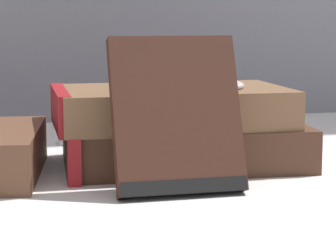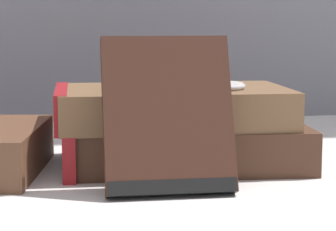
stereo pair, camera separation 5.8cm
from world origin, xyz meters
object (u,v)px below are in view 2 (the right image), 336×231
(book_flat_bottom, at_px, (180,145))
(reading_glasses, at_px, (110,138))
(pocket_watch, at_px, (217,86))
(book_flat_top, at_px, (164,107))
(book_leaning_front, at_px, (168,121))

(book_flat_bottom, distance_m, reading_glasses, 0.17)
(pocket_watch, bearing_deg, book_flat_top, 164.53)
(book_flat_bottom, bearing_deg, reading_glasses, 114.20)
(book_leaning_front, bearing_deg, book_flat_bottom, 74.51)
(book_flat_bottom, height_order, reading_glasses, book_flat_bottom)
(book_flat_top, relative_size, pocket_watch, 3.88)
(book_flat_top, bearing_deg, book_leaning_front, -95.40)
(book_flat_bottom, relative_size, reading_glasses, 2.10)
(book_flat_bottom, relative_size, book_flat_top, 1.09)
(pocket_watch, bearing_deg, reading_glasses, 117.67)
(book_flat_top, xyz_separation_m, reading_glasses, (-0.04, 0.17, -0.06))
(book_flat_bottom, distance_m, book_flat_top, 0.04)
(pocket_watch, bearing_deg, book_leaning_front, -125.86)
(reading_glasses, bearing_deg, book_flat_top, -97.07)
(book_flat_top, distance_m, pocket_watch, 0.06)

